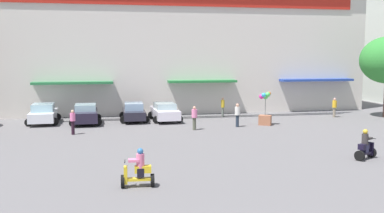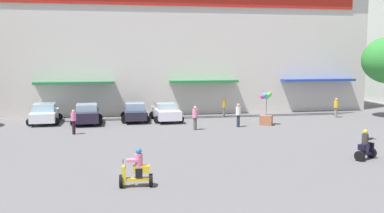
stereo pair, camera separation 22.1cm
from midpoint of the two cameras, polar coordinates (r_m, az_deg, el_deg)
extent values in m
plane|color=#5E5C5D|center=(21.89, -3.08, -7.18)|extent=(128.00, 128.00, 0.00)
cube|color=silver|center=(44.65, -7.25, 7.12)|extent=(42.82, 13.01, 11.23)
cube|color=#276D3D|center=(37.67, -14.85, 2.99)|extent=(6.55, 1.10, 0.20)
cube|color=#257438|center=(38.50, 1.71, 3.28)|extent=(6.03, 1.10, 0.20)
cube|color=#233E95|center=(42.18, 16.22, 3.32)|extent=(6.94, 1.10, 0.20)
cube|color=white|center=(35.63, -18.37, -1.10)|extent=(1.89, 4.03, 0.70)
cube|color=#94BAC6|center=(35.55, -18.41, -0.10)|extent=(1.60, 2.03, 0.56)
cylinder|color=black|center=(37.00, -19.54, -1.37)|extent=(0.60, 0.17, 0.60)
cylinder|color=black|center=(36.80, -16.73, -1.31)|extent=(0.60, 0.17, 0.60)
cylinder|color=black|center=(34.57, -20.08, -1.93)|extent=(0.60, 0.17, 0.60)
cylinder|color=black|center=(34.35, -17.07, -1.87)|extent=(0.60, 0.17, 0.60)
cube|color=#221C2E|center=(34.52, -13.30, -1.12)|extent=(1.85, 3.92, 0.77)
cube|color=#9DC1CA|center=(34.44, -13.32, -0.10)|extent=(1.56, 1.97, 0.48)
cylinder|color=black|center=(35.79, -14.66, -1.46)|extent=(0.60, 0.18, 0.60)
cylinder|color=black|center=(35.75, -11.82, -1.39)|extent=(0.60, 0.18, 0.60)
cylinder|color=black|center=(33.41, -14.84, -2.04)|extent=(0.60, 0.18, 0.60)
cylinder|color=black|center=(33.36, -11.80, -1.97)|extent=(0.60, 0.18, 0.60)
cube|color=#211F2B|center=(35.33, -7.23, -0.91)|extent=(1.73, 4.16, 0.66)
cube|color=#90AFCB|center=(35.25, -7.25, 0.06)|extent=(1.46, 2.09, 0.54)
cylinder|color=black|center=(36.61, -8.61, -1.14)|extent=(0.60, 0.18, 0.60)
cylinder|color=black|center=(36.68, -6.03, -1.08)|extent=(0.60, 0.18, 0.60)
cylinder|color=black|center=(34.08, -8.52, -1.72)|extent=(0.60, 0.18, 0.60)
cylinder|color=black|center=(34.15, -5.74, -1.66)|extent=(0.60, 0.18, 0.60)
cube|color=white|center=(35.24, -3.22, -0.85)|extent=(1.92, 4.47, 0.71)
cube|color=#9EB8BA|center=(35.17, -3.23, 0.10)|extent=(1.60, 2.26, 0.46)
cylinder|color=black|center=(36.49, -4.95, -1.11)|extent=(0.61, 0.19, 0.60)
cylinder|color=black|center=(36.77, -2.23, -1.03)|extent=(0.61, 0.19, 0.60)
cylinder|color=black|center=(33.81, -4.30, -1.73)|extent=(0.61, 0.19, 0.60)
cylinder|color=black|center=(34.12, -1.37, -1.64)|extent=(0.61, 0.19, 0.60)
cylinder|color=black|center=(24.48, 22.48, -5.57)|extent=(0.38, 0.52, 0.52)
cylinder|color=black|center=(23.48, 21.15, -6.02)|extent=(0.38, 0.52, 0.52)
cube|color=black|center=(23.97, 21.84, -5.65)|extent=(1.03, 0.74, 0.10)
cube|color=black|center=(23.72, 21.63, -4.88)|extent=(0.71, 0.58, 0.28)
cube|color=black|center=(24.34, 22.38, -5.10)|extent=(0.28, 0.35, 0.67)
cylinder|color=black|center=(24.26, 22.46, -3.84)|extent=(0.28, 0.47, 0.04)
cube|color=#2F2E4C|center=(23.82, 21.73, -5.13)|extent=(0.40, 0.42, 0.36)
cylinder|color=#373232|center=(23.73, 21.78, -4.02)|extent=(0.43, 0.43, 0.58)
sphere|color=gold|center=(23.66, 21.82, -3.07)|extent=(0.25, 0.25, 0.25)
cube|color=#373232|center=(23.95, 22.07, -3.87)|extent=(0.55, 0.51, 0.10)
cylinder|color=black|center=(17.93, -8.83, -9.54)|extent=(0.18, 0.53, 0.52)
cylinder|color=black|center=(17.93, -5.00, -9.48)|extent=(0.18, 0.53, 0.52)
cube|color=gold|center=(17.91, -6.92, -9.33)|extent=(1.06, 0.35, 0.10)
cube|color=gold|center=(17.80, -6.25, -8.06)|extent=(0.68, 0.34, 0.28)
cube|color=gold|center=(17.86, -8.46, -8.76)|extent=(0.16, 0.33, 0.71)
cylinder|color=black|center=(17.72, -8.57, -7.03)|extent=(0.07, 0.52, 0.04)
cube|color=black|center=(17.83, -6.55, -8.44)|extent=(0.30, 0.34, 0.36)
cylinder|color=pink|center=(17.71, -6.57, -7.00)|extent=(0.34, 0.34, 0.56)
sphere|color=teal|center=(17.63, -6.58, -5.76)|extent=(0.25, 0.25, 0.25)
cube|color=pink|center=(17.71, -7.41, -6.92)|extent=(0.46, 0.37, 0.10)
cylinder|color=slate|center=(37.61, 4.34, -0.72)|extent=(0.26, 0.26, 0.80)
cylinder|color=gold|center=(37.52, 4.35, 0.36)|extent=(0.41, 0.41, 0.63)
sphere|color=tan|center=(37.48, 4.36, 1.01)|extent=(0.22, 0.22, 0.22)
cylinder|color=#505343|center=(30.86, 0.61, -2.26)|extent=(0.30, 0.30, 0.88)
cylinder|color=pink|center=(30.76, 0.61, -0.91)|extent=(0.48, 0.48, 0.58)
sphere|color=tan|center=(30.71, 0.61, -0.17)|extent=(0.23, 0.23, 0.23)
cylinder|color=gray|center=(39.04, 18.31, -0.74)|extent=(0.31, 0.31, 0.83)
cylinder|color=gold|center=(38.95, 18.35, 0.29)|extent=(0.50, 0.50, 0.58)
sphere|color=tan|center=(38.91, 18.37, 0.88)|extent=(0.23, 0.23, 0.23)
cylinder|color=#242F3D|center=(32.34, 6.21, -1.88)|extent=(0.31, 0.31, 0.88)
cylinder|color=silver|center=(32.24, 6.23, -0.58)|extent=(0.49, 0.49, 0.60)
sphere|color=tan|center=(32.18, 6.23, 0.17)|extent=(0.24, 0.24, 0.24)
cylinder|color=black|center=(30.17, -14.88, -2.66)|extent=(0.28, 0.28, 0.91)
cylinder|color=pink|center=(30.07, -14.92, -1.31)|extent=(0.46, 0.46, 0.53)
sphere|color=tan|center=(30.02, -14.94, -0.61)|extent=(0.20, 0.20, 0.20)
cube|color=#A36345|center=(33.46, 9.77, -1.77)|extent=(1.08, 0.98, 0.75)
cylinder|color=#4C4C4C|center=(33.33, 9.81, -0.11)|extent=(0.04, 0.04, 1.20)
sphere|color=orange|center=(33.36, 10.27, 1.65)|extent=(0.31, 0.31, 0.31)
sphere|color=#4DCF5A|center=(33.44, 9.82, 1.26)|extent=(0.40, 0.40, 0.40)
sphere|color=#EB2A94|center=(33.28, 9.33, 1.28)|extent=(0.38, 0.38, 0.38)
sphere|color=#34A1D3|center=(32.99, 9.59, 1.47)|extent=(0.34, 0.34, 0.34)
sphere|color=#4BCA55|center=(33.08, 10.11, 1.53)|extent=(0.39, 0.39, 0.39)
camera|label=1|loc=(0.11, -89.75, 0.03)|focal=41.13mm
camera|label=2|loc=(0.11, 90.25, -0.03)|focal=41.13mm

